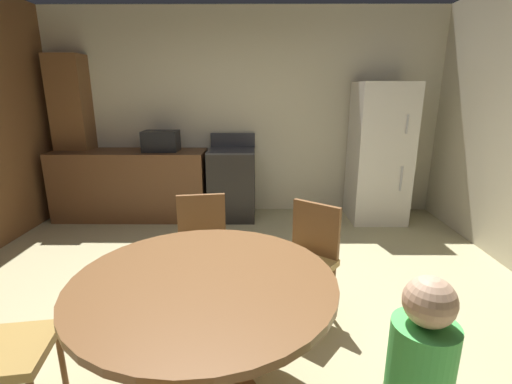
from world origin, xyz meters
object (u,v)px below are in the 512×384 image
at_px(oven_range, 232,183).
at_px(refrigerator, 379,153).
at_px(chair_north, 203,244).
at_px(dining_table, 205,305).
at_px(chair_northeast, 307,255).
at_px(microwave, 161,141).

xyz_separation_m(oven_range, refrigerator, (1.89, -0.05, 0.41)).
distance_m(oven_range, chair_north, 2.05).
relative_size(refrigerator, dining_table, 1.33).
bearing_deg(oven_range, chair_northeast, -72.55).
distance_m(microwave, chair_north, 2.26).
relative_size(dining_table, chair_northeast, 1.52).
bearing_deg(refrigerator, dining_table, -121.12).
distance_m(microwave, dining_table, 3.24).
bearing_deg(dining_table, microwave, 107.87).
xyz_separation_m(microwave, chair_northeast, (1.61, -2.24, -0.53)).
bearing_deg(chair_northeast, oven_range, -124.90).
height_order(microwave, chair_north, microwave).
relative_size(refrigerator, chair_north, 2.02).
bearing_deg(microwave, dining_table, -72.13).
bearing_deg(microwave, chair_north, -68.18).
relative_size(refrigerator, microwave, 4.00).
height_order(oven_range, chair_northeast, oven_range).
distance_m(dining_table, chair_north, 1.03).
height_order(refrigerator, chair_north, refrigerator).
distance_m(oven_range, dining_table, 3.06).
height_order(dining_table, chair_northeast, chair_northeast).
bearing_deg(refrigerator, microwave, 178.97).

